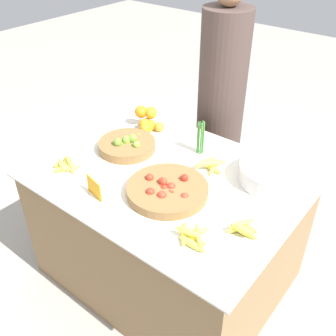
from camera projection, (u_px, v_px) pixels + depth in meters
name	position (u px, v px, depth m)	size (l,w,h in m)	color
ground_plane	(168.00, 271.00, 2.63)	(12.00, 12.00, 0.00)	#A39E93
market_table	(168.00, 228.00, 2.41)	(1.45, 1.10, 0.79)	olive
lime_bowl	(127.00, 145.00, 2.39)	(0.35, 0.35, 0.10)	olive
tomato_basket	(167.00, 190.00, 2.03)	(0.43, 0.43, 0.08)	olive
orange_pile	(148.00, 121.00, 2.59)	(0.22, 0.17, 0.14)	orange
metal_bowl	(273.00, 174.00, 2.11)	(0.37, 0.37, 0.10)	silver
price_sign	(94.00, 188.00, 2.00)	(0.13, 0.04, 0.10)	orange
veg_bundle	(201.00, 137.00, 2.32)	(0.04, 0.05, 0.21)	#4C8E42
banana_bunch_back_center	(67.00, 165.00, 2.23)	(0.18, 0.16, 0.05)	#EFDB4C
banana_bunch_middle_left	(192.00, 236.00, 1.76)	(0.19, 0.18, 0.06)	#EFDB4C
banana_bunch_front_right	(242.00, 228.00, 1.80)	(0.14, 0.15, 0.06)	#EFDB4C
banana_bunch_middle_right	(211.00, 165.00, 2.21)	(0.15, 0.18, 0.06)	#EFDB4C
vendor_person	(220.00, 112.00, 2.84)	(0.33, 0.33, 1.69)	#473833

